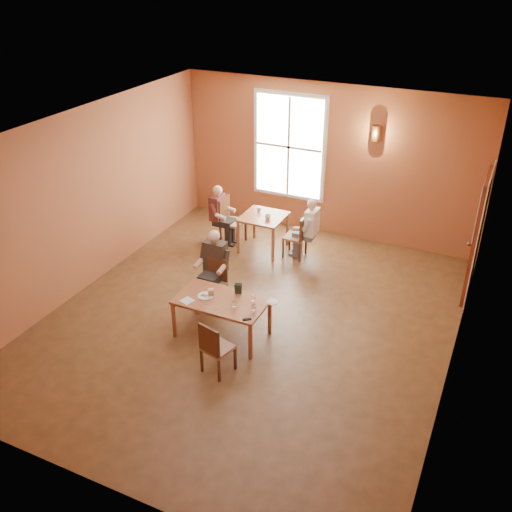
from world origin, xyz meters
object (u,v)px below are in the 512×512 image
at_px(chair_diner_white, 295,236).
at_px(diner_maroon, 231,216).
at_px(chair_empty, 218,347).
at_px(chair_diner_main, 213,284).
at_px(main_table, 222,317).
at_px(chair_diner_maroon, 233,221).
at_px(diner_white, 297,229).
at_px(diner_main, 212,275).
at_px(second_table, 263,232).

bearing_deg(chair_diner_white, diner_maroon, 90.00).
bearing_deg(chair_empty, diner_maroon, 129.13).
relative_size(chair_diner_main, chair_diner_white, 0.96).
xyz_separation_m(main_table, chair_diner_maroon, (-1.24, 2.79, 0.15)).
bearing_deg(chair_diner_white, chair_empty, -175.50).
bearing_deg(diner_maroon, chair_empty, 24.43).
bearing_deg(diner_white, chair_empty, -175.98).
bearing_deg(chair_diner_maroon, diner_main, 18.78).
bearing_deg(chair_diner_main, diner_white, -105.43).
xyz_separation_m(chair_empty, diner_maroon, (-1.61, 3.54, 0.16)).
relative_size(diner_white, chair_diner_maroon, 1.22).
distance_m(chair_diner_white, chair_diner_maroon, 1.30).
distance_m(main_table, chair_diner_main, 0.82).
relative_size(main_table, chair_diner_maroon, 1.45).
bearing_deg(chair_diner_maroon, chair_diner_white, 90.00).
bearing_deg(second_table, chair_diner_white, 0.00).
distance_m(chair_diner_main, second_table, 2.14).
distance_m(chair_diner_main, chair_empty, 1.63).
distance_m(diner_main, chair_diner_white, 2.25).
relative_size(chair_diner_main, chair_diner_maroon, 0.87).
xyz_separation_m(main_table, chair_empty, (0.34, -0.75, 0.09)).
bearing_deg(main_table, chair_diner_white, 88.74).
height_order(main_table, chair_empty, chair_empty).
bearing_deg(chair_diner_maroon, diner_maroon, -90.00).
relative_size(chair_diner_main, diner_white, 0.71).
bearing_deg(chair_diner_main, second_table, -87.63).
height_order(second_table, chair_diner_white, chair_diner_white).
distance_m(diner_main, diner_maroon, 2.30).
bearing_deg(diner_main, diner_white, -105.23).
height_order(chair_diner_main, diner_maroon, diner_maroon).
xyz_separation_m(second_table, chair_diner_white, (0.65, 0.00, 0.07)).
height_order(main_table, chair_diner_white, chair_diner_white).
height_order(chair_diner_main, second_table, chair_diner_main).
relative_size(main_table, diner_main, 1.12).
bearing_deg(diner_white, second_table, 90.00).
relative_size(second_table, diner_maroon, 0.70).
xyz_separation_m(chair_diner_white, chair_diner_maroon, (-1.30, 0.00, 0.04)).
bearing_deg(second_table, chair_diner_maroon, 180.00).
height_order(second_table, diner_white, diner_white).
relative_size(diner_main, diner_white, 1.06).
bearing_deg(chair_diner_maroon, chair_empty, 24.03).
bearing_deg(diner_maroon, chair_diner_maroon, 90.00).
bearing_deg(second_table, diner_main, -87.66).
xyz_separation_m(diner_white, diner_maroon, (-1.36, 0.00, 0.01)).
xyz_separation_m(chair_diner_white, diner_maroon, (-1.33, 0.00, 0.15)).
distance_m(chair_empty, second_table, 3.66).
distance_m(main_table, diner_maroon, 3.08).
distance_m(diner_white, chair_diner_maroon, 1.33).
bearing_deg(chair_diner_white, main_table, 178.74).
bearing_deg(diner_maroon, diner_main, 19.49).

